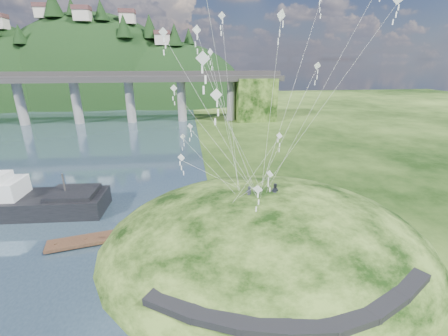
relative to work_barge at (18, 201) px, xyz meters
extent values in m
plane|color=black|center=(21.16, -11.63, -1.78)|extent=(320.00, 320.00, 0.00)
ellipsoid|color=black|center=(29.16, -9.63, -3.28)|extent=(36.00, 32.00, 13.00)
cube|color=black|center=(19.66, -19.63, 0.25)|extent=(4.32, 3.62, 0.71)
cube|color=black|center=(22.66, -21.28, 0.31)|extent=(4.10, 2.97, 0.61)
cube|color=black|center=(25.66, -22.28, 0.31)|extent=(3.85, 2.37, 0.62)
cube|color=black|center=(28.66, -22.73, 0.26)|extent=(3.62, 1.83, 0.66)
cube|color=black|center=(31.66, -22.53, 0.27)|extent=(3.82, 2.27, 0.68)
cube|color=black|center=(34.66, -21.58, 0.36)|extent=(4.11, 2.97, 0.71)
cube|color=black|center=(37.66, -20.03, 0.39)|extent=(4.26, 3.43, 0.66)
cube|color=#2D2B2B|center=(-28.84, 58.37, 11.22)|extent=(160.00, 9.00, 1.60)
cube|color=#2D2B2B|center=(-28.84, 58.37, 12.62)|extent=(160.00, 0.40, 1.20)
cube|color=#2D2B2B|center=(-28.84, 62.67, 12.62)|extent=(160.00, 0.40, 1.20)
cylinder|color=gray|center=(-26.34, 58.37, 4.72)|extent=(2.60, 2.60, 13.00)
cylinder|color=gray|center=(-10.84, 58.37, 4.72)|extent=(2.60, 2.60, 13.00)
cylinder|color=gray|center=(4.66, 58.37, 4.72)|extent=(2.60, 2.60, 13.00)
cylinder|color=gray|center=(20.16, 58.37, 4.72)|extent=(2.60, 2.60, 13.00)
cylinder|color=gray|center=(35.66, 58.37, 4.72)|extent=(2.60, 2.60, 13.00)
cube|color=black|center=(43.16, 58.37, 4.72)|extent=(12.00, 11.00, 13.00)
ellipsoid|color=black|center=(-56.84, 108.37, -9.78)|extent=(84.00, 60.00, 80.00)
ellipsoid|color=black|center=(-18.84, 114.37, -7.78)|extent=(96.00, 68.00, 88.00)
ellipsoid|color=black|center=(16.16, 106.37, -11.78)|extent=(76.00, 56.00, 72.00)
cone|color=black|center=(-39.41, 94.54, 25.56)|extent=(5.29, 5.29, 6.96)
cone|color=black|center=(-28.71, 103.00, 37.46)|extent=(8.01, 8.01, 10.54)
cone|color=black|center=(-21.70, 102.44, 36.11)|extent=(4.97, 4.97, 6.54)
cone|color=black|center=(-10.24, 100.41, 34.90)|extent=(5.83, 5.83, 7.67)
cone|color=black|center=(-1.28, 95.46, 28.81)|extent=(6.47, 6.47, 8.51)
cone|color=black|center=(7.94, 102.36, 29.46)|extent=(7.13, 7.13, 9.38)
cone|color=black|center=(18.05, 97.40, 26.09)|extent=(6.56, 6.56, 8.63)
cone|color=black|center=(23.94, 103.00, 25.90)|extent=(4.88, 4.88, 6.42)
cube|color=beige|center=(-33.84, 106.37, 34.22)|extent=(6.00, 5.00, 4.00)
cube|color=brown|center=(-33.84, 106.37, 36.92)|extent=(6.40, 5.40, 1.60)
cube|color=beige|center=(-16.84, 98.37, 32.50)|extent=(6.00, 5.00, 4.00)
cube|color=brown|center=(-16.84, 98.37, 35.20)|extent=(6.40, 5.40, 1.60)
cube|color=beige|center=(-0.84, 104.37, 32.41)|extent=(6.00, 5.00, 4.00)
cube|color=brown|center=(-0.84, 104.37, 35.11)|extent=(6.40, 5.40, 1.60)
cube|color=beige|center=(13.16, 98.37, 24.11)|extent=(6.00, 5.00, 4.00)
cube|color=brown|center=(13.16, 98.37, 26.81)|extent=(6.40, 5.40, 1.60)
cube|color=black|center=(0.36, -0.02, -0.58)|extent=(20.53, 6.61, 2.39)
cube|color=black|center=(6.80, -0.37, 0.89)|extent=(5.77, 4.90, 0.55)
cylinder|color=#2D2B2B|center=(5.88, -0.32, 2.09)|extent=(0.22, 0.22, 2.76)
cube|color=#3B2418|center=(12.96, -7.40, -1.35)|extent=(13.43, 4.74, 0.33)
cylinder|color=#3B2418|center=(7.38, -8.55, -1.59)|extent=(0.28, 0.28, 0.95)
cylinder|color=#3B2418|center=(10.17, -7.98, -1.59)|extent=(0.28, 0.28, 0.95)
cylinder|color=#3B2418|center=(12.96, -7.40, -1.59)|extent=(0.28, 0.28, 0.95)
cylinder|color=#3B2418|center=(15.74, -6.82, -1.59)|extent=(0.28, 0.28, 0.95)
cylinder|color=#3B2418|center=(18.53, -6.25, -1.59)|extent=(0.28, 0.28, 0.95)
imported|color=#292B36|center=(27.43, -8.47, 4.11)|extent=(0.77, 0.59, 1.87)
imported|color=#292B36|center=(30.35, -8.06, 4.13)|extent=(1.16, 1.10, 1.90)
cube|color=silver|center=(36.11, -2.76, 15.92)|extent=(0.86, 0.32, 0.83)
cube|color=silver|center=(36.11, -2.76, 15.31)|extent=(0.11, 0.07, 0.50)
cube|color=silver|center=(36.11, -2.76, 14.69)|extent=(0.11, 0.07, 0.50)
cube|color=silver|center=(36.11, -2.76, 14.08)|extent=(0.11, 0.07, 0.50)
cube|color=silver|center=(23.32, -15.75, 14.31)|extent=(0.86, 0.21, 0.85)
cube|color=silver|center=(23.32, -15.75, 13.70)|extent=(0.11, 0.06, 0.50)
cube|color=silver|center=(23.32, -15.75, 13.09)|extent=(0.11, 0.06, 0.50)
cube|color=silver|center=(23.32, -15.75, 12.48)|extent=(0.11, 0.06, 0.50)
cube|color=silver|center=(21.62, -2.20, 9.30)|extent=(0.64, 0.41, 0.70)
cube|color=silver|center=(21.62, -2.20, 8.78)|extent=(0.10, 0.04, 0.42)
cube|color=silver|center=(21.62, -2.20, 8.27)|extent=(0.10, 0.04, 0.42)
cube|color=silver|center=(21.62, -2.20, 7.75)|extent=(0.10, 0.04, 0.42)
cube|color=silver|center=(20.59, -9.00, 7.72)|extent=(0.70, 0.42, 0.78)
cube|color=silver|center=(20.59, -9.00, 7.17)|extent=(0.10, 0.05, 0.45)
cube|color=silver|center=(20.59, -9.00, 6.62)|extent=(0.10, 0.05, 0.45)
cube|color=silver|center=(20.59, -9.00, 6.07)|extent=(0.10, 0.05, 0.45)
cube|color=silver|center=(27.26, -12.87, 5.72)|extent=(0.84, 0.37, 0.86)
cube|color=silver|center=(27.26, -12.87, 5.09)|extent=(0.12, 0.03, 0.51)
cube|color=silver|center=(27.26, -12.87, 4.46)|extent=(0.12, 0.03, 0.51)
cube|color=silver|center=(27.26, -12.87, 3.84)|extent=(0.12, 0.03, 0.51)
cube|color=silver|center=(27.82, -15.01, 19.36)|extent=(0.70, 0.40, 0.76)
cube|color=silver|center=(27.82, -15.01, 18.82)|extent=(0.09, 0.08, 0.45)
cube|color=silver|center=(27.82, -15.01, 18.27)|extent=(0.09, 0.08, 0.45)
cube|color=silver|center=(27.82, -15.01, 17.73)|extent=(0.09, 0.08, 0.45)
cube|color=silver|center=(23.84, -5.40, 17.25)|extent=(0.50, 0.55, 0.70)
cube|color=silver|center=(23.84, -5.40, 16.75)|extent=(0.08, 0.07, 0.41)
cube|color=silver|center=(23.84, -5.40, 16.26)|extent=(0.08, 0.07, 0.41)
cube|color=silver|center=(23.84, -5.40, 15.76)|extent=(0.08, 0.07, 0.41)
cube|color=silver|center=(20.73, -1.60, 7.97)|extent=(0.63, 0.37, 0.70)
cube|color=silver|center=(20.73, -1.60, 7.47)|extent=(0.08, 0.07, 0.40)
cube|color=silver|center=(20.73, -1.60, 6.98)|extent=(0.08, 0.07, 0.40)
cube|color=silver|center=(20.73, -1.60, 6.48)|extent=(0.08, 0.07, 0.40)
cube|color=silver|center=(28.76, -11.27, 6.51)|extent=(0.50, 0.67, 0.78)
cube|color=silver|center=(28.76, -11.27, 5.94)|extent=(0.09, 0.08, 0.46)
cube|color=silver|center=(28.76, -11.27, 5.38)|extent=(0.09, 0.08, 0.46)
cube|color=silver|center=(28.76, -11.27, 4.82)|extent=(0.09, 0.08, 0.46)
cube|color=silver|center=(31.42, -5.26, 8.61)|extent=(0.56, 0.60, 0.78)
cube|color=silver|center=(31.42, -5.26, 8.06)|extent=(0.09, 0.08, 0.45)
cube|color=silver|center=(31.42, -5.26, 7.50)|extent=(0.09, 0.08, 0.45)
cube|color=silver|center=(31.42, -5.26, 6.95)|extent=(0.09, 0.08, 0.45)
cube|color=silver|center=(37.86, -12.39, 20.92)|extent=(0.68, 0.36, 0.72)
cube|color=silver|center=(37.86, -12.39, 20.40)|extent=(0.10, 0.04, 0.43)
cube|color=silver|center=(37.86, -12.39, 19.88)|extent=(0.10, 0.04, 0.43)
cube|color=silver|center=(37.86, -12.39, 19.36)|extent=(0.10, 0.04, 0.43)
cube|color=silver|center=(25.43, -1.59, 20.95)|extent=(0.80, 0.28, 0.79)
cube|color=silver|center=(25.43, -1.59, 20.38)|extent=(0.11, 0.03, 0.47)
cube|color=silver|center=(25.43, -1.59, 19.80)|extent=(0.11, 0.03, 0.47)
cube|color=silver|center=(25.43, -1.59, 19.23)|extent=(0.11, 0.03, 0.47)
cube|color=silver|center=(22.38, -17.07, 16.65)|extent=(0.89, 0.27, 0.87)
cube|color=silver|center=(22.38, -17.07, 16.02)|extent=(0.12, 0.03, 0.52)
cube|color=silver|center=(22.38, -17.07, 15.39)|extent=(0.12, 0.03, 0.52)
cube|color=silver|center=(22.38, -17.07, 14.76)|extent=(0.12, 0.03, 0.52)
cube|color=silver|center=(36.15, -1.96, 22.28)|extent=(0.11, 0.07, 0.51)
cube|color=silver|center=(36.15, -1.96, 21.66)|extent=(0.11, 0.07, 0.51)
cube|color=silver|center=(36.15, -1.96, 21.03)|extent=(0.11, 0.07, 0.51)
cube|color=silver|center=(20.01, -2.29, 13.61)|extent=(0.78, 0.21, 0.77)
cube|color=silver|center=(20.01, -2.29, 13.06)|extent=(0.10, 0.05, 0.45)
cube|color=silver|center=(20.01, -2.29, 12.51)|extent=(0.10, 0.05, 0.45)
cube|color=silver|center=(20.01, -2.29, 11.96)|extent=(0.10, 0.05, 0.45)
cube|color=silver|center=(22.45, -8.36, 18.97)|extent=(0.78, 0.30, 0.80)
cube|color=silver|center=(22.45, -8.36, 18.40)|extent=(0.10, 0.07, 0.47)
cube|color=silver|center=(22.45, -8.36, 17.83)|extent=(0.10, 0.07, 0.47)
cube|color=silver|center=(22.45, -8.36, 17.26)|extent=(0.10, 0.07, 0.47)
cube|color=silver|center=(19.37, -4.45, 19.07)|extent=(0.88, 0.29, 0.85)
cube|color=silver|center=(19.37, -4.45, 18.46)|extent=(0.11, 0.05, 0.51)
cube|color=silver|center=(19.37, -4.45, 17.84)|extent=(0.11, 0.05, 0.51)
cube|color=silver|center=(19.37, -4.45, 17.22)|extent=(0.11, 0.05, 0.51)
camera|label=1|loc=(21.19, -36.62, 16.58)|focal=24.00mm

